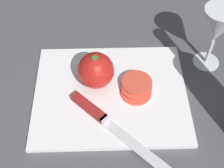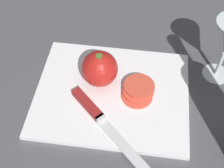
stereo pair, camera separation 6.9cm
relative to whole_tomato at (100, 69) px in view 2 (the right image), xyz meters
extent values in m
plane|color=#4C4C51|center=(-0.02, 0.07, -0.05)|extent=(3.00, 3.00, 0.00)
cube|color=white|center=(-0.03, 0.03, -0.05)|extent=(0.35, 0.28, 0.01)
cylinder|color=silver|center=(-0.28, -0.07, -0.05)|extent=(0.07, 0.07, 0.00)
cylinder|color=silver|center=(-0.28, -0.07, -0.01)|extent=(0.01, 0.01, 0.07)
sphere|color=red|center=(0.00, 0.00, 0.00)|extent=(0.08, 0.08, 0.08)
cylinder|color=#47702D|center=(0.00, 0.00, 0.04)|extent=(0.02, 0.02, 0.01)
cube|color=silver|center=(-0.08, 0.17, -0.04)|extent=(0.14, 0.14, 0.00)
cube|color=silver|center=(-0.02, 0.11, -0.04)|extent=(0.02, 0.02, 0.01)
cube|color=maroon|center=(0.02, 0.08, -0.04)|extent=(0.08, 0.08, 0.01)
cylinder|color=#DB4C38|center=(-0.09, 0.04, -0.04)|extent=(0.07, 0.07, 0.01)
cylinder|color=#DB4C38|center=(-0.09, 0.03, -0.03)|extent=(0.07, 0.07, 0.01)
cylinder|color=#DB4C38|center=(-0.09, 0.02, -0.03)|extent=(0.07, 0.07, 0.01)
camera|label=1|loc=(-0.02, 0.46, 0.53)|focal=50.00mm
camera|label=2|loc=(-0.09, 0.46, 0.53)|focal=50.00mm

